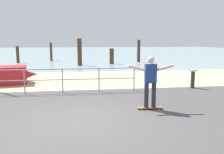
# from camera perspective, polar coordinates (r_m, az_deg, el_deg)

# --- Properties ---
(ground_plane) EXTENTS (24.00, 10.00, 0.04)m
(ground_plane) POSITION_cam_1_polar(r_m,az_deg,el_deg) (5.84, -6.31, -13.66)
(ground_plane) COLOR #474444
(ground_plane) RESTS_ON ground
(beach_strip) EXTENTS (24.00, 6.00, 0.04)m
(beach_strip) POSITION_cam_1_polar(r_m,az_deg,el_deg) (13.58, -7.39, -0.55)
(beach_strip) COLOR tan
(beach_strip) RESTS_ON ground
(sea_surface) EXTENTS (72.00, 50.00, 0.04)m
(sea_surface) POSITION_cam_1_polar(r_m,az_deg,el_deg) (41.45, -7.91, 5.87)
(sea_surface) COLOR #849EA3
(sea_surface) RESTS_ON ground
(railing_fence) EXTENTS (10.77, 0.05, 1.05)m
(railing_fence) POSITION_cam_1_polar(r_m,az_deg,el_deg) (10.54, -24.36, -0.24)
(railing_fence) COLOR gray
(railing_fence) RESTS_ON ground
(skateboard) EXTENTS (0.81, 0.25, 0.08)m
(skateboard) POSITION_cam_1_polar(r_m,az_deg,el_deg) (7.82, 9.02, -7.26)
(skateboard) COLOR brown
(skateboard) RESTS_ON ground
(skateboarder) EXTENTS (1.45, 0.22, 1.65)m
(skateboarder) POSITION_cam_1_polar(r_m,az_deg,el_deg) (7.61, 9.19, -0.39)
(skateboarder) COLOR #26262B
(skateboarder) RESTS_ON skateboard
(bollard_short) EXTENTS (0.18, 0.18, 0.76)m
(bollard_short) POSITION_cam_1_polar(r_m,az_deg,el_deg) (11.55, 18.76, -0.74)
(bollard_short) COLOR #422D1E
(bollard_short) RESTS_ON ground
(seagull) EXTENTS (0.45, 0.28, 0.18)m
(seagull) POSITION_cam_1_polar(r_m,az_deg,el_deg) (11.49, 18.79, 1.51)
(seagull) COLOR white
(seagull) RESTS_ON bollard_short
(groyne_post_0) EXTENTS (0.28, 0.28, 1.60)m
(groyne_post_0) POSITION_cam_1_polar(r_m,az_deg,el_deg) (24.28, -21.66, 5.00)
(groyne_post_0) COLOR #422D1E
(groyne_post_0) RESTS_ON ground
(groyne_post_1) EXTENTS (0.25, 0.25, 1.91)m
(groyne_post_1) POSITION_cam_1_polar(r_m,az_deg,el_deg) (25.53, -14.38, 5.88)
(groyne_post_1) COLOR #422D1E
(groyne_post_1) RESTS_ON ground
(groyne_post_2) EXTENTS (0.38, 0.38, 2.32)m
(groyne_post_2) POSITION_cam_1_polar(r_m,az_deg,el_deg) (20.55, -7.77, 5.94)
(groyne_post_2) COLOR #422D1E
(groyne_post_2) RESTS_ON ground
(groyne_post_3) EXTENTS (0.40, 0.40, 1.41)m
(groyne_post_3) POSITION_cam_1_polar(r_m,az_deg,el_deg) (21.75, -0.08, 5.00)
(groyne_post_3) COLOR #422D1E
(groyne_post_3) RESTS_ON ground
(groyne_post_4) EXTENTS (0.31, 0.31, 2.19)m
(groyne_post_4) POSITION_cam_1_polar(r_m,az_deg,el_deg) (23.73, 6.41, 6.22)
(groyne_post_4) COLOR #422D1E
(groyne_post_4) RESTS_ON ground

